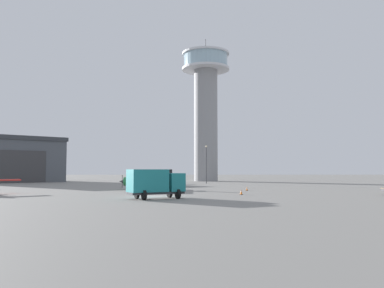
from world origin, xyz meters
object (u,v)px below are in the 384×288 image
(traffic_cone_near_right, at_px, (241,192))
(control_tower, at_px, (206,102))
(light_post_east, at_px, (206,161))
(traffic_cone_near_left, at_px, (247,189))
(car_blue, at_px, (173,180))
(airplane_green, at_px, (146,180))
(truck_box_teal, at_px, (155,182))

(traffic_cone_near_right, bearing_deg, control_tower, 91.08)
(light_post_east, height_order, traffic_cone_near_left, light_post_east)
(car_blue, height_order, traffic_cone_near_right, car_blue)
(control_tower, relative_size, airplane_green, 3.74)
(truck_box_teal, bearing_deg, car_blue, 62.12)
(control_tower, distance_m, airplane_green, 51.62)
(truck_box_teal, xyz_separation_m, light_post_east, (7.97, 45.37, 3.35))
(airplane_green, relative_size, car_blue, 2.25)
(traffic_cone_near_right, bearing_deg, traffic_cone_near_left, 76.71)
(light_post_east, distance_m, traffic_cone_near_right, 39.04)
(truck_box_teal, distance_m, car_blue, 44.51)
(airplane_green, xyz_separation_m, light_post_east, (10.70, 26.99, 3.61))
(control_tower, distance_m, traffic_cone_near_left, 53.12)
(traffic_cone_near_right, bearing_deg, airplane_green, 137.54)
(truck_box_teal, bearing_deg, light_post_east, 52.89)
(airplane_green, distance_m, car_blue, 26.33)
(airplane_green, relative_size, traffic_cone_near_right, 16.87)
(control_tower, distance_m, truck_box_teal, 68.04)
(control_tower, bearing_deg, traffic_cone_near_left, -86.14)
(light_post_east, bearing_deg, truck_box_teal, -99.96)
(airplane_green, relative_size, traffic_cone_near_left, 17.92)
(car_blue, bearing_deg, control_tower, 121.75)
(light_post_east, height_order, traffic_cone_near_right, light_post_east)
(control_tower, xyz_separation_m, truck_box_teal, (-8.96, -64.45, -19.88))
(airplane_green, height_order, light_post_east, light_post_east)
(light_post_east, bearing_deg, airplane_green, -111.63)
(truck_box_teal, xyz_separation_m, traffic_cone_near_right, (10.05, 6.68, -1.41))
(control_tower, relative_size, car_blue, 8.43)
(control_tower, relative_size, truck_box_teal, 6.28)
(control_tower, bearing_deg, light_post_east, -92.98)
(light_post_east, relative_size, traffic_cone_near_left, 14.48)
(traffic_cone_near_right, bearing_deg, truck_box_teal, -146.42)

